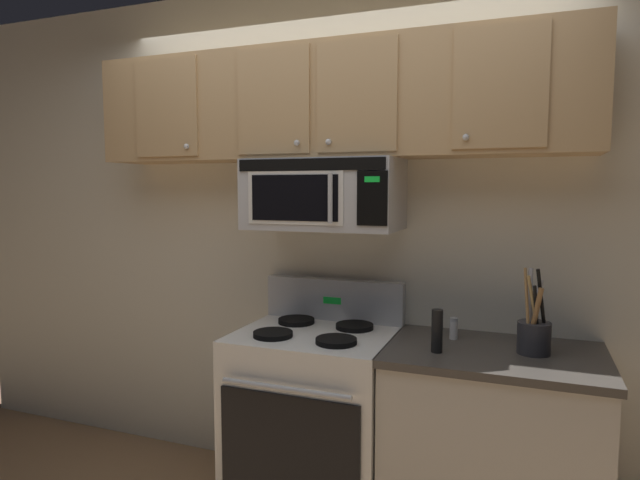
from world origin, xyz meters
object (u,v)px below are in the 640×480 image
at_px(stove_range, 315,417).
at_px(salt_shaker, 454,329).
at_px(utensil_crock_charcoal, 534,332).
at_px(over_range_microwave, 324,194).
at_px(pepper_mill, 437,331).

bearing_deg(stove_range, salt_shaker, 10.76).
distance_m(stove_range, utensil_crock_charcoal, 1.13).
relative_size(stove_range, salt_shaker, 11.11).
bearing_deg(stove_range, over_range_microwave, 90.14).
xyz_separation_m(stove_range, utensil_crock_charcoal, (1.00, 0.02, 0.52)).
distance_m(over_range_microwave, salt_shaker, 0.90).
bearing_deg(stove_range, utensil_crock_charcoal, 1.03).
bearing_deg(pepper_mill, utensil_crock_charcoal, 18.35).
distance_m(stove_range, pepper_mill, 0.81).
height_order(stove_range, salt_shaker, stove_range).
bearing_deg(salt_shaker, stove_range, -169.24).
height_order(stove_range, over_range_microwave, over_range_microwave).
relative_size(stove_range, over_range_microwave, 1.47).
xyz_separation_m(over_range_microwave, salt_shaker, (0.65, 0.01, -0.63)).
xyz_separation_m(utensil_crock_charcoal, salt_shaker, (-0.35, 0.11, -0.04)).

